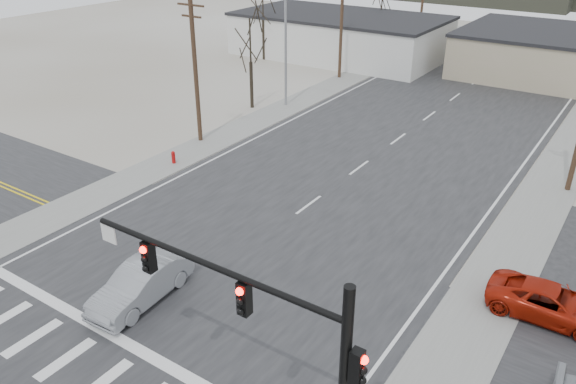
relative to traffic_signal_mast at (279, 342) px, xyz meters
The scene contains 16 objects.
ground 11.07m from the traffic_signal_mast, 141.84° to the left, with size 140.00×140.00×0.00m, color silver.
main_road 23.10m from the traffic_signal_mast, 110.42° to the left, with size 18.00×110.00×0.05m, color black.
cross_road 11.07m from the traffic_signal_mast, 141.84° to the left, with size 90.00×10.00×0.04m, color black.
sidewalk_left 32.41m from the traffic_signal_mast, 125.21° to the left, with size 3.00×90.00×0.06m, color gray.
sidewalk_right 26.75m from the traffic_signal_mast, 84.10° to the left, with size 3.00×90.00×0.06m, color gray.
traffic_signal_mast is the anchor object (origin of this frame).
fire_hydrant 23.39m from the traffic_signal_mast, 141.87° to the left, with size 0.24×0.24×0.87m.
building_left_far 52.07m from the traffic_signal_mast, 117.34° to the left, with size 22.30×12.30×4.50m.
upole_left_b 26.60m from the traffic_signal_mast, 136.81° to the left, with size 2.20×0.30×10.00m.
upole_left_c 42.85m from the traffic_signal_mast, 116.91° to the left, with size 2.20×0.30×10.00m.
streetlight_main 33.84m from the traffic_signal_mast, 123.54° to the left, with size 2.40×0.25×9.00m.
tree_left_near 33.52m from the traffic_signal_mast, 128.57° to the left, with size 3.30×3.30×7.35m.
sedan_crossing 10.44m from the traffic_signal_mast, 160.75° to the left, with size 1.70×4.88×1.61m, color gray.
car_far_a 50.34m from the traffic_signal_mast, 91.65° to the left, with size 2.12×5.22×1.51m, color black.
car_far_b 72.03m from the traffic_signal_mast, 98.09° to the left, with size 1.59×3.95×1.35m, color black.
car_parked_red 13.17m from the traffic_signal_mast, 66.11° to the left, with size 2.24×4.87×1.35m, color #A01908.
Camera 1 is at (14.27, -15.30, 14.58)m, focal length 35.00 mm.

